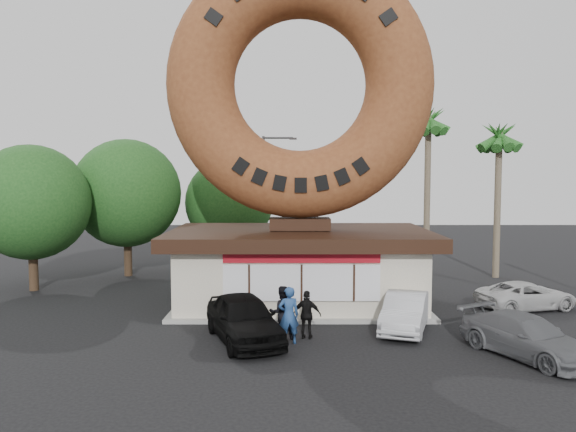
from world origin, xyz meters
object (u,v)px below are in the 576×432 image
(giant_donut, at_px, (300,85))
(car_silver, at_px, (405,312))
(person_center, at_px, (282,313))
(car_black, at_px, (244,318))
(donut_shop, at_px, (300,264))
(person_right, at_px, (307,315))
(car_grey, at_px, (526,336))
(car_white, at_px, (527,296))
(street_lamp, at_px, (266,194))
(person_left, at_px, (289,315))

(giant_donut, height_order, car_silver, giant_donut)
(person_center, bearing_deg, car_black, 3.52)
(donut_shop, distance_m, person_center, 5.28)
(car_black, bearing_deg, person_right, -11.37)
(giant_donut, relative_size, car_grey, 2.55)
(person_right, xyz_separation_m, car_silver, (3.63, 1.06, -0.16))
(car_black, bearing_deg, person_center, -7.29)
(person_center, distance_m, car_white, 11.15)
(giant_donut, distance_m, car_grey, 13.28)
(donut_shop, xyz_separation_m, car_silver, (3.77, -4.07, -1.09))
(person_center, height_order, car_grey, person_center)
(donut_shop, xyz_separation_m, giant_donut, (0.00, 0.02, 7.72))
(giant_donut, xyz_separation_m, car_white, (9.56, -0.90, -8.91))
(car_black, bearing_deg, car_white, 1.64)
(street_lamp, xyz_separation_m, car_grey, (8.76, -17.10, -3.84))
(car_black, height_order, car_grey, car_black)
(street_lamp, relative_size, car_grey, 1.80)
(person_left, xyz_separation_m, person_center, (-0.24, 0.55, -0.04))
(donut_shop, distance_m, car_black, 5.89)
(person_center, xyz_separation_m, car_black, (-1.29, -0.29, -0.13))
(car_white, bearing_deg, person_right, 98.82)
(donut_shop, xyz_separation_m, car_grey, (6.91, -7.09, -1.12))
(donut_shop, distance_m, person_left, 5.79)
(donut_shop, height_order, car_black, donut_shop)
(person_left, bearing_deg, car_black, -21.54)
(person_right, distance_m, car_white, 10.33)
(street_lamp, distance_m, person_left, 16.17)
(car_silver, distance_m, car_white, 6.61)
(street_lamp, distance_m, person_right, 15.70)
(person_left, xyz_separation_m, person_right, (0.64, 0.58, -0.13))
(giant_donut, relative_size, car_white, 2.71)
(giant_donut, distance_m, person_center, 10.04)
(donut_shop, bearing_deg, car_grey, -45.73)
(person_left, distance_m, person_center, 0.60)
(person_left, bearing_deg, person_center, -78.42)
(car_silver, distance_m, car_grey, 4.35)
(person_right, bearing_deg, car_silver, -151.66)
(car_grey, bearing_deg, giant_donut, 106.92)
(person_left, distance_m, car_silver, 4.58)
(giant_donut, height_order, person_left, giant_donut)
(person_center, height_order, car_black, person_center)
(person_left, bearing_deg, car_grey, 157.59)
(giant_donut, height_order, car_white, giant_donut)
(donut_shop, relative_size, car_black, 2.38)
(donut_shop, xyz_separation_m, person_right, (0.14, -5.13, -0.93))
(person_left, relative_size, car_grey, 0.44)
(street_lamp, relative_size, car_black, 1.70)
(donut_shop, relative_size, person_left, 5.77)
(giant_donut, distance_m, car_silver, 10.42)
(car_black, bearing_deg, person_left, -29.55)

